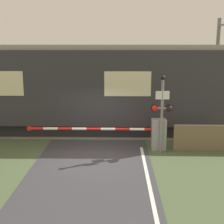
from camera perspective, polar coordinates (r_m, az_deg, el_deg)
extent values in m
plane|color=#475638|center=(12.58, -3.15, -7.94)|extent=(80.00, 80.00, 0.00)
cube|color=slate|center=(16.17, -2.11, -3.31)|extent=(36.00, 3.20, 0.03)
cube|color=#595451|center=(15.46, -2.27, -3.79)|extent=(36.00, 0.08, 0.10)
cube|color=#595451|center=(16.84, -1.96, -2.45)|extent=(36.00, 0.08, 0.10)
cube|color=black|center=(16.95, -17.32, -2.14)|extent=(19.36, 2.67, 0.60)
cube|color=#2D2D33|center=(16.59, -17.76, 4.74)|extent=(21.04, 3.14, 3.50)
cube|color=gray|center=(16.47, -18.18, 11.19)|extent=(20.62, 2.89, 0.24)
cube|color=beige|center=(14.08, 2.87, 5.16)|extent=(2.10, 0.02, 1.12)
cube|color=beige|center=(15.08, -19.76, 4.93)|extent=(2.10, 0.02, 1.12)
cube|color=gray|center=(13.21, 8.52, -4.08)|extent=(0.60, 0.44, 1.32)
cylinder|color=gray|center=(13.15, 8.56, -3.15)|extent=(0.16, 0.16, 0.18)
cylinder|color=red|center=(13.11, 7.24, -3.15)|extent=(0.60, 0.11, 0.11)
cylinder|color=white|center=(13.07, 4.60, -3.15)|extent=(0.60, 0.11, 0.11)
cylinder|color=red|center=(13.05, 1.94, -3.14)|extent=(0.60, 0.11, 0.11)
cylinder|color=white|center=(13.05, -0.72, -3.13)|extent=(0.60, 0.11, 0.11)
cylinder|color=red|center=(13.09, -3.37, -3.10)|extent=(0.60, 0.11, 0.11)
cylinder|color=white|center=(13.15, -6.00, -3.08)|extent=(0.60, 0.11, 0.11)
cylinder|color=red|center=(13.24, -8.60, -3.04)|extent=(0.60, 0.11, 0.11)
cylinder|color=white|center=(13.36, -11.16, -3.00)|extent=(0.60, 0.11, 0.11)
cylinder|color=red|center=(13.50, -13.67, -2.96)|extent=(0.60, 0.11, 0.11)
cylinder|color=red|center=(13.59, -14.90, -2.93)|extent=(0.20, 0.02, 0.20)
cylinder|color=gray|center=(12.72, 9.07, -0.88)|extent=(0.11, 0.11, 2.97)
cube|color=gray|center=(12.65, 9.12, 0.69)|extent=(0.71, 0.07, 0.07)
sphere|color=red|center=(12.56, 7.82, 0.65)|extent=(0.24, 0.24, 0.24)
sphere|color=black|center=(12.64, 10.47, 0.63)|extent=(0.24, 0.24, 0.24)
cylinder|color=black|center=(12.67, 7.76, 0.75)|extent=(0.30, 0.06, 0.30)
cylinder|color=black|center=(12.75, 10.40, 0.73)|extent=(0.30, 0.06, 0.30)
cube|color=white|center=(12.52, 9.22, 3.05)|extent=(0.55, 0.02, 0.33)
sphere|color=black|center=(12.47, 9.31, 6.23)|extent=(0.18, 0.18, 0.18)
cylinder|color=slate|center=(18.46, 18.48, 7.03)|extent=(0.20, 0.20, 5.75)
cube|color=#726047|center=(13.67, 18.65, -4.52)|extent=(3.59, 0.06, 1.10)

